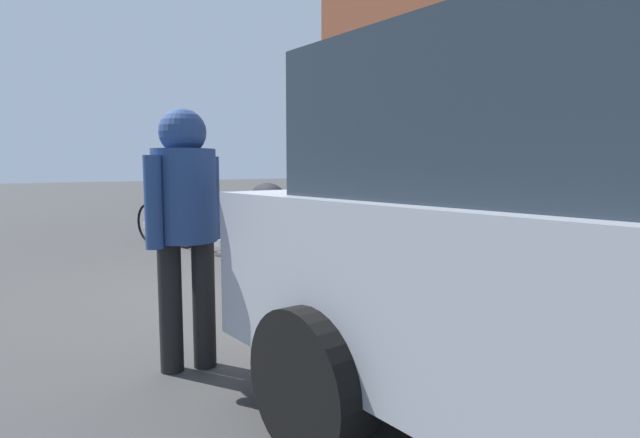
% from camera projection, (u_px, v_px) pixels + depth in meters
% --- Properties ---
extents(ground_plane, '(80.00, 80.00, 0.00)m').
position_uv_depth(ground_plane, '(261.00, 292.00, 5.00)').
color(ground_plane, '#383838').
extents(touring_motorcycle, '(2.11, 0.66, 1.39)m').
position_uv_depth(touring_motorcycle, '(284.00, 227.00, 5.43)').
color(touring_motorcycle, black).
rests_on(touring_motorcycle, ground_plane).
extents(parked_bicycle, '(1.73, 0.48, 0.92)m').
position_uv_depth(parked_bicycle, '(218.00, 232.00, 6.86)').
color(parked_bicycle, black).
rests_on(parked_bicycle, ground_plane).
extents(pedestrian_walking, '(0.48, 0.54, 1.60)m').
position_uv_depth(pedestrian_walking, '(184.00, 208.00, 3.01)').
color(pedestrian_walking, black).
rests_on(pedestrian_walking, ground_plane).
extents(sandwich_board_sign, '(0.55, 0.42, 0.96)m').
position_uv_depth(sandwich_board_sign, '(345.00, 212.00, 7.22)').
color(sandwich_board_sign, '#1E511E').
rests_on(sandwich_board_sign, sidewalk_curb).
extents(second_bicycle_by_cafe, '(1.67, 0.48, 0.91)m').
position_uv_depth(second_bicycle_by_cafe, '(165.00, 223.00, 7.99)').
color(second_bicycle_by_cafe, black).
rests_on(second_bicycle_by_cafe, ground_plane).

